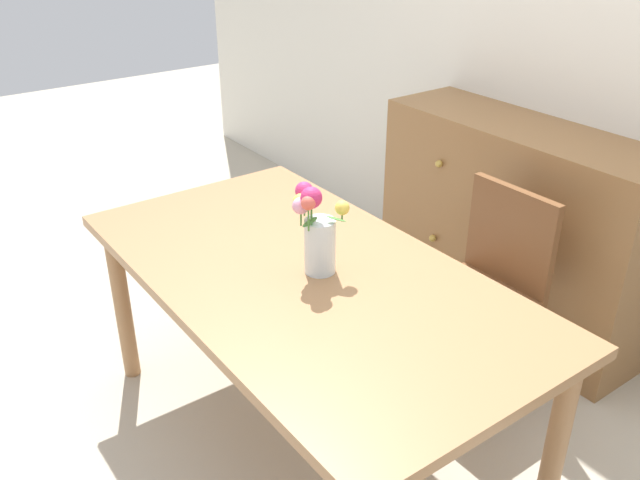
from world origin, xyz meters
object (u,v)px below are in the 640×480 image
object	(u,v)px
dining_table	(306,293)
dresser	(513,226)
flower_vase	(316,228)
chair_far	(488,280)

from	to	relation	value
dining_table	dresser	bearing A→B (deg)	96.61
dining_table	dresser	xyz separation A→B (m)	(-0.15, 1.33, -0.19)
dining_table	flower_vase	xyz separation A→B (m)	(0.02, 0.03, 0.25)
chair_far	flower_vase	xyz separation A→B (m)	(-0.11, -0.79, 0.42)
flower_vase	dresser	bearing A→B (deg)	97.70
chair_far	flower_vase	size ratio (longest dim) A/B	2.75
chair_far	dresser	xyz separation A→B (m)	(-0.29, 0.51, -0.02)
dresser	flower_vase	distance (m)	1.38
chair_far	dresser	world-z (taller)	dresser
dining_table	chair_far	distance (m)	0.85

